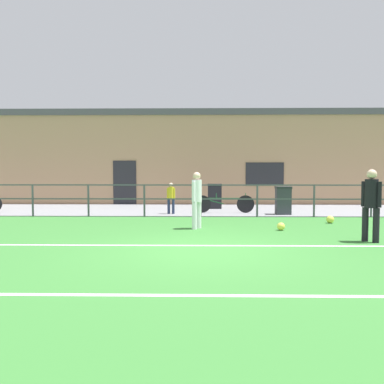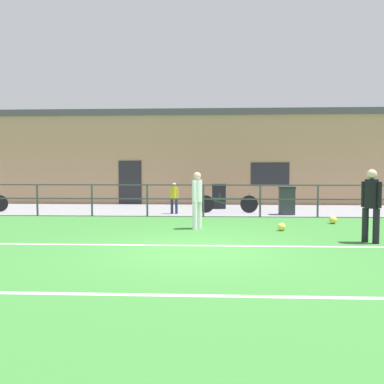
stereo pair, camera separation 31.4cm
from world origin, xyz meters
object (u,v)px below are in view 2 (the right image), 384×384
Objects in this scene: bicycle_parked_0 at (227,204)px; soccer_ball_spare at (333,220)px; player_striker at (197,197)px; spectator_child at (174,196)px; trash_bin_0 at (219,196)px; player_goalkeeper at (371,201)px; soccer_ball_match at (282,227)px; trash_bin_1 at (287,200)px.

soccer_ball_spare is at bearing -42.23° from bicycle_parked_0.
player_striker is 6.79× the size of soccer_ball_spare.
bicycle_parked_0 is at bearing 137.77° from soccer_ball_spare.
trash_bin_0 is at bearing -121.98° from spectator_child.
player_goalkeeper is 7.11× the size of soccer_ball_spare.
soccer_ball_spare reaches higher than soccer_ball_match.
player_goalkeeper reaches higher than trash_bin_0.
player_striker is at bearing -103.65° from bicycle_parked_0.
soccer_ball_match is 5.21m from spectator_child.
trash_bin_0 is (0.72, 5.86, -0.36)m from player_striker.
player_striker is 5.92m from trash_bin_0.
player_striker is 1.55× the size of trash_bin_1.
soccer_ball_match is at bearing -102.30° from trash_bin_1.
trash_bin_1 is at bearing -174.68° from spectator_child.
player_striker is 4.42m from soccer_ball_spare.
trash_bin_0 is (-0.29, 1.73, 0.18)m from bicycle_parked_0.
player_striker reaches higher than soccer_ball_match.
soccer_ball_match is 0.92× the size of soccer_ball_spare.
trash_bin_1 is at bearing -42.35° from trash_bin_0.
soccer_ball_spare is at bearing 161.13° from spectator_child.
spectator_child is (-5.01, 5.75, -0.27)m from player_goalkeeper.
player_striker reaches higher than trash_bin_1.
trash_bin_1 is (2.45, -2.24, -0.01)m from trash_bin_0.
soccer_ball_match is 6.35m from trash_bin_0.
trash_bin_0 reaches higher than bicycle_parked_0.
player_striker reaches higher than spectator_child.
trash_bin_0 reaches higher than trash_bin_1.
trash_bin_1 is (3.17, 3.63, -0.37)m from player_striker.
trash_bin_0 is (1.71, 2.15, -0.13)m from spectator_child.
soccer_ball_spare is 0.22× the size of trash_bin_0.
soccer_ball_spare is 0.23× the size of trash_bin_1.
player_goalkeeper is 8.58m from trash_bin_0.
soccer_ball_spare is 5.73m from spectator_child.
player_goalkeeper is 7.64m from spectator_child.
player_striker is at bearing -163.01° from soccer_ball_spare.
bicycle_parked_0 is at bearing -162.66° from player_striker.
soccer_ball_spare is 4.27m from bicycle_parked_0.
spectator_child reaches higher than trash_bin_1.
trash_bin_1 is at bearing 77.70° from soccer_ball_match.
player_goalkeeper is at bearing -46.20° from soccer_ball_match.
soccer_ball_spare is 0.20× the size of spectator_child.
soccer_ball_match is 0.21× the size of trash_bin_1.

